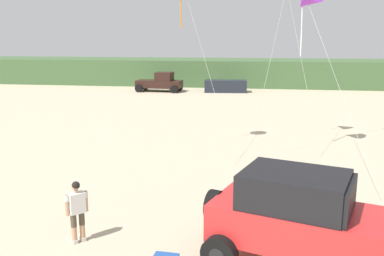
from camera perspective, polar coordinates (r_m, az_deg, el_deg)
The scene contains 6 objects.
dune_ridge at distance 50.46m, azimuth 8.07°, elevation 7.56°, with size 90.00×9.25×2.92m, color #426038.
jeep at distance 10.08m, azimuth 15.19°, elevation -11.83°, with size 5.01×3.56×2.26m.
person_watching at distance 11.36m, azimuth -15.40°, elevation -10.51°, with size 0.47×0.47×1.67m.
distant_pickup at distance 43.10m, azimuth -4.31°, elevation 6.22°, with size 4.69×2.58×1.98m.
distant_sedan at distance 42.66m, azimuth 4.59°, elevation 5.70°, with size 4.20×1.70×1.20m, color #1E232D.
kite_red_delta at distance 19.83m, azimuth 15.35°, elevation 16.46°, with size 3.00×6.66×7.73m.
Camera 1 is at (1.09, -4.88, 5.19)m, focal length 39.15 mm.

